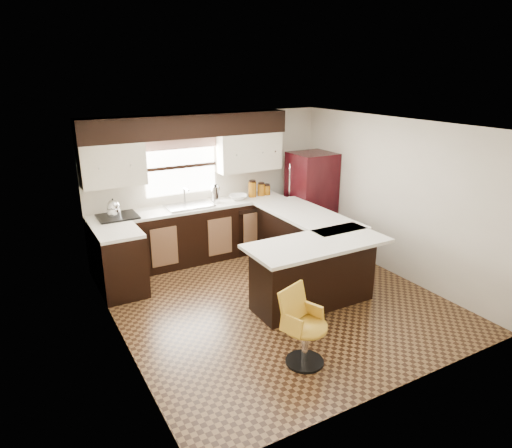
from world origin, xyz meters
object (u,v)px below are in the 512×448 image
bar_chair (306,328)px  peninsula_return (313,274)px  refrigerator (311,199)px  peninsula_long (304,244)px

bar_chair → peninsula_return: bearing=30.1°
peninsula_return → refrigerator: (1.34, 1.94, 0.39)m
peninsula_long → refrigerator: (0.82, 0.96, 0.39)m
refrigerator → bar_chair: bearing=-126.4°
refrigerator → bar_chair: refrigerator is taller
refrigerator → bar_chair: (-2.20, -2.98, -0.41)m
peninsula_long → peninsula_return: same height
peninsula_long → refrigerator: size_ratio=1.16×
peninsula_long → refrigerator: 1.32m
peninsula_long → bar_chair: size_ratio=2.26×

